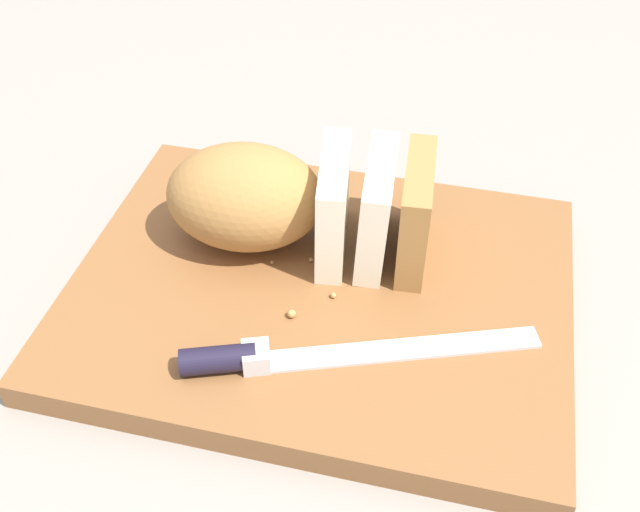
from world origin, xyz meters
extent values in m
plane|color=gray|center=(0.00, 0.00, 0.00)|extent=(3.00, 3.00, 0.00)
cube|color=brown|center=(0.00, 0.00, 0.01)|extent=(0.41, 0.31, 0.02)
ellipsoid|color=#A8753D|center=(-0.07, 0.04, 0.07)|extent=(0.14, 0.11, 0.09)
cube|color=#F2E8CC|center=(0.00, 0.05, 0.07)|extent=(0.04, 0.10, 0.09)
cube|color=#F2E8CC|center=(0.04, 0.05, 0.07)|extent=(0.03, 0.10, 0.09)
cube|color=#A8753D|center=(0.07, 0.05, 0.07)|extent=(0.03, 0.10, 0.09)
cube|color=silver|center=(0.07, -0.06, 0.03)|extent=(0.21, 0.09, 0.00)
cylinder|color=black|center=(-0.05, -0.10, 0.03)|extent=(0.06, 0.04, 0.02)
cube|color=silver|center=(-0.03, -0.09, 0.03)|extent=(0.03, 0.03, 0.02)
sphere|color=tan|center=(0.01, -0.01, 0.03)|extent=(0.00, 0.00, 0.00)
sphere|color=tan|center=(-0.01, 0.02, 0.03)|extent=(0.00, 0.00, 0.00)
sphere|color=tan|center=(-0.04, 0.01, 0.03)|extent=(0.00, 0.00, 0.00)
sphere|color=tan|center=(-0.01, -0.04, 0.03)|extent=(0.01, 0.01, 0.01)
camera|label=1|loc=(0.10, -0.42, 0.46)|focal=41.88mm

